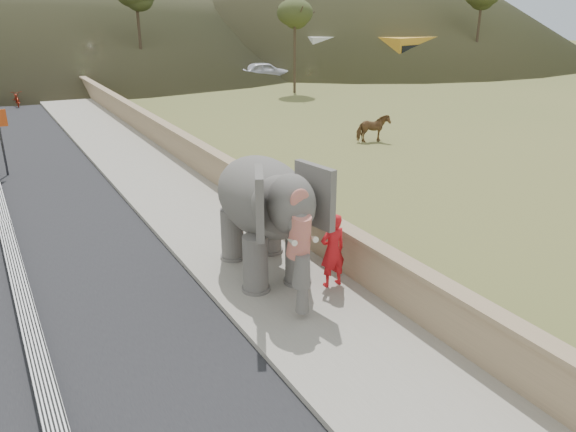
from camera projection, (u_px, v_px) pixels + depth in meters
name	position (u px, v px, depth m)	size (l,w,h in m)	color
ground	(364.00, 362.00, 9.90)	(160.00, 160.00, 0.00)	olive
road	(5.00, 227.00, 15.72)	(7.00, 120.00, 0.03)	black
median	(5.00, 224.00, 15.69)	(0.35, 120.00, 0.22)	black
walkway	(176.00, 197.00, 18.00)	(3.00, 120.00, 0.15)	#9E9687
parapet	(223.00, 175.00, 18.58)	(0.30, 120.00, 1.10)	tan
signboard	(0.00, 131.00, 19.83)	(0.60, 0.08, 2.40)	#2D2D33
cow	(373.00, 129.00, 25.04)	(0.66, 1.45, 1.23)	brown
distant_car	(265.00, 71.00, 44.44)	(1.70, 4.23, 1.44)	silver
bus_white	(364.00, 54.00, 49.60)	(2.50, 11.00, 3.10)	white
bus_orange	(432.00, 54.00, 49.25)	(2.50, 11.00, 3.10)	gold
elephant_and_man	(264.00, 214.00, 12.46)	(2.47, 4.08, 2.79)	#68635E
motorcyclist	(6.00, 95.00, 33.24)	(1.97, 1.77, 1.86)	maroon
trees	(147.00, 44.00, 31.96)	(47.29, 34.34, 7.82)	#473828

